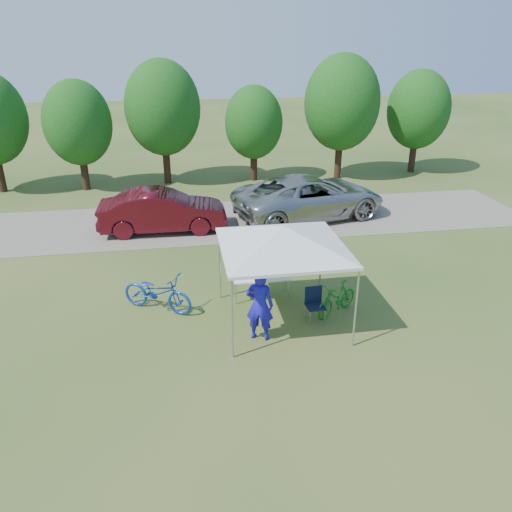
{
  "coord_description": "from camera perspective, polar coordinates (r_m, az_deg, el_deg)",
  "views": [
    {
      "loc": [
        -2.56,
        -11.41,
        7.13
      ],
      "look_at": [
        -0.36,
        2.0,
        1.04
      ],
      "focal_mm": 35.0,
      "sensor_mm": 36.0,
      "label": 1
    }
  ],
  "objects": [
    {
      "name": "ground",
      "position": [
        13.7,
        2.88,
        -7.27
      ],
      "size": [
        100.0,
        100.0,
        0.0
      ],
      "primitive_type": "plane",
      "color": "#2D5119",
      "rests_on": "ground"
    },
    {
      "name": "gravel_strip",
      "position": [
        20.84,
        -1.68,
        4.13
      ],
      "size": [
        24.0,
        5.0,
        0.02
      ],
      "primitive_type": "cube",
      "color": "gray",
      "rests_on": "ground"
    },
    {
      "name": "canopy",
      "position": [
        12.53,
        3.13,
        3.14
      ],
      "size": [
        4.53,
        4.53,
        3.0
      ],
      "color": "#A5A5AA",
      "rests_on": "ground"
    },
    {
      "name": "treeline",
      "position": [
        25.81,
        -4.34,
        16.05
      ],
      "size": [
        24.89,
        4.28,
        6.3
      ],
      "color": "#382314",
      "rests_on": "ground"
    },
    {
      "name": "folding_table",
      "position": [
        14.49,
        0.59,
        -2.51
      ],
      "size": [
        1.65,
        0.69,
        0.68
      ],
      "color": "white",
      "rests_on": "ground"
    },
    {
      "name": "folding_chair",
      "position": [
        13.55,
        6.68,
        -5.12
      ],
      "size": [
        0.51,
        0.52,
        0.93
      ],
      "rotation": [
        0.0,
        0.0,
        0.07
      ],
      "color": "black",
      "rests_on": "ground"
    },
    {
      "name": "cooler",
      "position": [
        14.35,
        -0.56,
        -1.82
      ],
      "size": [
        0.48,
        0.32,
        0.34
      ],
      "color": "white",
      "rests_on": "folding_table"
    },
    {
      "name": "ice_cream_cup",
      "position": [
        14.51,
        2.82,
        -2.18
      ],
      "size": [
        0.08,
        0.08,
        0.06
      ],
      "primitive_type": "cylinder",
      "color": "#DFF138",
      "rests_on": "folding_table"
    },
    {
      "name": "cyclist",
      "position": [
        12.44,
        0.43,
        -5.64
      ],
      "size": [
        0.81,
        0.67,
        1.91
      ],
      "primitive_type": "imported",
      "rotation": [
        0.0,
        0.0,
        2.78
      ],
      "color": "#1A15B0",
      "rests_on": "ground"
    },
    {
      "name": "bike_blue",
      "position": [
        14.14,
        -11.22,
        -4.09
      ],
      "size": [
        2.2,
        1.69,
        1.11
      ],
      "primitive_type": "imported",
      "rotation": [
        0.0,
        0.0,
        1.05
      ],
      "color": "#123D9D",
      "rests_on": "ground"
    },
    {
      "name": "bike_green",
      "position": [
        13.92,
        9.21,
        -4.78
      ],
      "size": [
        1.56,
        1.25,
        0.95
      ],
      "primitive_type": "imported",
      "rotation": [
        0.0,
        0.0,
        -0.98
      ],
      "color": "#1B7A20",
      "rests_on": "ground"
    },
    {
      "name": "minivan",
      "position": [
        21.02,
        6.15,
        6.76
      ],
      "size": [
        6.91,
        4.43,
        1.77
      ],
      "primitive_type": "imported",
      "rotation": [
        0.0,
        0.0,
        1.82
      ],
      "color": "#ACACA8",
      "rests_on": "gravel_strip"
    },
    {
      "name": "sedan",
      "position": [
        19.74,
        -10.59,
        5.08
      ],
      "size": [
        4.91,
        1.79,
        1.61
      ],
      "primitive_type": "imported",
      "rotation": [
        0.0,
        0.0,
        1.55
      ],
      "color": "#570E18",
      "rests_on": "gravel_strip"
    }
  ]
}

